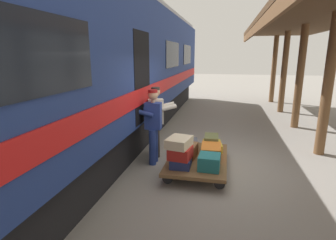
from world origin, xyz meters
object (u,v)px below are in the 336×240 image
porter_in_overalls (152,124)px  suitcase_cream_canvas (179,142)px  suitcase_brown_leather (185,150)px  suitcase_orange_carryall (211,152)px  suitcase_yellow_case (212,146)px  suitcase_navy_fabric (181,162)px  suitcase_slate_roller (189,144)px  luggage_cart (198,159)px  suitcase_teal_softside (209,162)px  train_car (81,72)px  suitcase_olive_duffel (211,139)px  suitcase_red_plastic (180,153)px  porter_by_door (157,119)px

porter_in_overalls → suitcase_cream_canvas: bearing=136.6°
suitcase_brown_leather → suitcase_orange_carryall: 0.56m
suitcase_yellow_case → suitcase_brown_leather: bearing=45.1°
suitcase_navy_fabric → suitcase_brown_leather: 0.56m
porter_in_overalls → suitcase_orange_carryall: bearing=174.0°
suitcase_slate_roller → suitcase_orange_carryall: 0.79m
luggage_cart → suitcase_teal_softside: 0.65m
suitcase_brown_leather → train_car: bearing=-6.0°
suitcase_olive_duffel → suitcase_orange_carryall: bearing=92.7°
suitcase_orange_carryall → train_car: bearing=-4.9°
suitcase_brown_leather → suitcase_orange_carryall: suitcase_orange_carryall is taller
suitcase_brown_leather → suitcase_red_plastic: suitcase_red_plastic is taller
train_car → suitcase_navy_fabric: bearing=161.9°
train_car → suitcase_cream_canvas: train_car is taller
suitcase_navy_fabric → porter_by_door: (0.80, -1.18, 0.57)m
train_car → suitcase_navy_fabric: train_car is taller
suitcase_brown_leather → suitcase_teal_softside: bearing=134.9°
suitcase_slate_roller → suitcase_orange_carryall: bearing=134.9°
luggage_cart → suitcase_orange_carryall: 0.34m
luggage_cart → suitcase_olive_duffel: size_ratio=4.00×
suitcase_yellow_case → suitcase_olive_duffel: 0.18m
suitcase_red_plastic → porter_by_door: bearing=-56.5°
luggage_cart → train_car: bearing=-5.4°
suitcase_navy_fabric → suitcase_red_plastic: 0.20m
suitcase_navy_fabric → luggage_cart: bearing=-116.5°
suitcase_yellow_case → suitcase_orange_carryall: 0.56m
suitcase_brown_leather → suitcase_cream_canvas: suitcase_cream_canvas is taller
train_car → suitcase_teal_softside: 3.59m
suitcase_teal_softside → suitcase_navy_fabric: suitcase_teal_softside is taller
suitcase_navy_fabric → suitcase_slate_roller: (0.00, -1.12, 0.00)m
porter_in_overalls → luggage_cart: bearing=172.4°
porter_by_door → suitcase_cream_canvas: bearing=123.0°
suitcase_slate_roller → suitcase_teal_softside: bearing=116.5°
suitcase_navy_fabric → porter_by_door: porter_by_door is taller
suitcase_teal_softside → suitcase_cream_canvas: bearing=-0.8°
train_car → suitcase_teal_softside: train_car is taller
suitcase_slate_roller → suitcase_cream_canvas: (0.04, 1.11, 0.41)m
suitcase_cream_canvas → suitcase_slate_roller: bearing=-92.2°
luggage_cart → suitcase_yellow_case: (-0.28, -0.56, 0.13)m
train_car → suitcase_slate_roller: (-2.52, -0.29, -1.70)m
suitcase_navy_fabric → suitcase_cream_canvas: 0.42m
luggage_cart → suitcase_slate_roller: 0.64m
suitcase_yellow_case → suitcase_cream_canvas: (0.60, 1.11, 0.41)m
train_car → porter_by_door: 2.09m
suitcase_orange_carryall → porter_in_overalls: size_ratio=0.36×
suitcase_orange_carryall → porter_by_door: 1.58m
suitcase_olive_duffel → suitcase_cream_canvas: suitcase_cream_canvas is taller
luggage_cart → suitcase_red_plastic: suitcase_red_plastic is taller
suitcase_brown_leather → luggage_cart: bearing=-180.0°
train_car → porter_by_door: (-1.72, -0.35, -1.14)m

